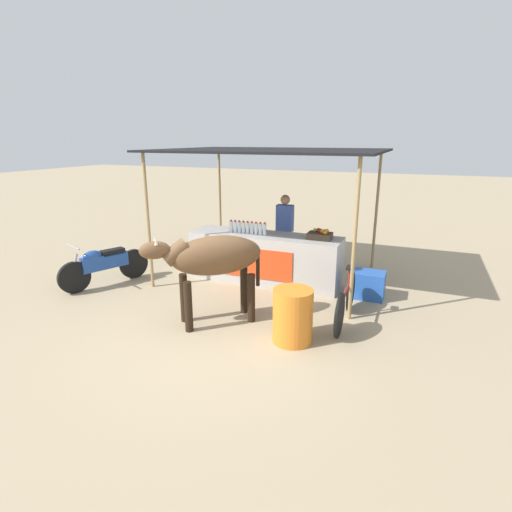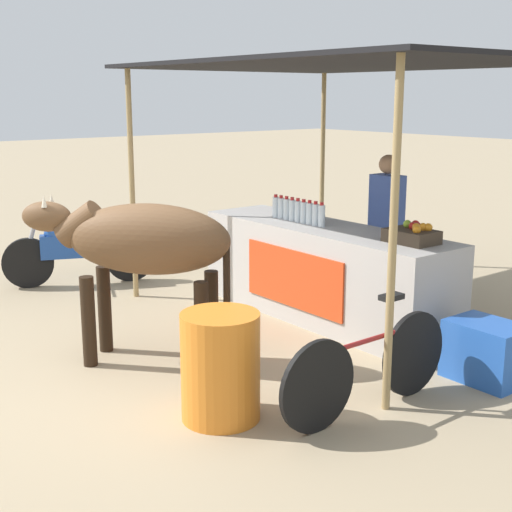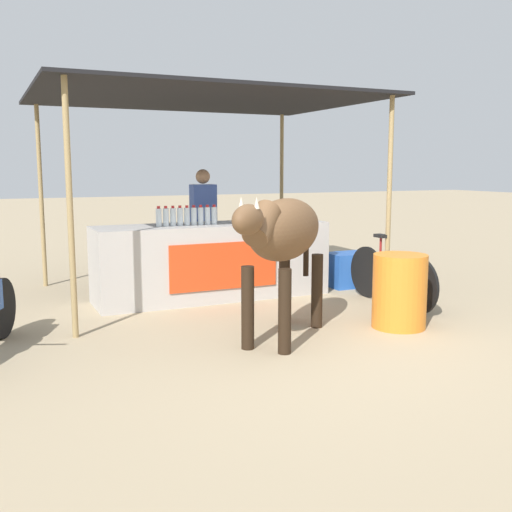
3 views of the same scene
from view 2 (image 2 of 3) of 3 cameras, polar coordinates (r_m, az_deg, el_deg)
The scene contains 11 objects.
ground_plane at distance 6.23m, azimuth -9.76°, elevation -8.66°, with size 60.00×60.00×0.00m, color tan.
stall_counter at distance 7.31m, azimuth 5.39°, elevation -1.32°, with size 3.00×0.82×0.96m.
stall_awning at distance 7.31m, azimuth 7.51°, elevation 14.35°, with size 4.20×3.20×2.57m.
water_bottle_row at distance 7.41m, azimuth 3.36°, elevation 3.61°, with size 0.79×0.07×0.25m.
fruit_crate at distance 6.52m, azimuth 12.41°, elevation 1.69°, with size 0.44×0.32×0.18m.
vendor_behind_counter at distance 7.66m, azimuth 10.34°, elevation 2.01°, with size 0.34×0.22×1.65m.
cooler_box at distance 6.07m, azimuth 17.96°, elevation -7.29°, with size 0.60×0.44×0.48m, color blue.
water_barrel at distance 5.08m, azimuth -2.86°, elevation -8.81°, with size 0.56×0.56×0.78m, color orange.
cow at distance 6.04m, azimuth -9.18°, elevation 0.93°, with size 1.59×1.49×1.44m.
motorcycle_parked at distance 8.85m, azimuth -14.09°, elevation 0.49°, with size 0.86×1.69×0.90m.
bicycle_leaning at distance 5.25m, azimuth 9.02°, elevation -8.71°, with size 0.10×1.66×0.85m.
Camera 2 is at (5.14, -2.69, 2.27)m, focal length 50.00 mm.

